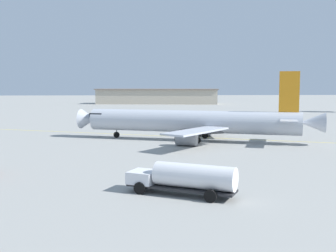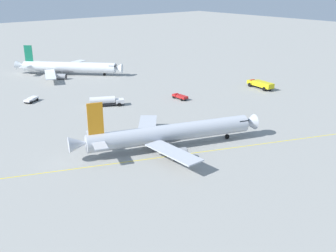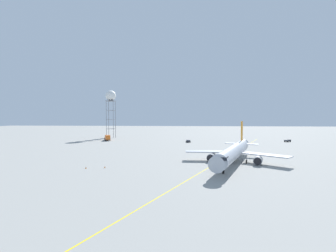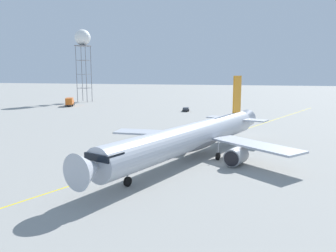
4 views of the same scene
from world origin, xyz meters
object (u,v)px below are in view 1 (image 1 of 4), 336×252
object	(u,v)px
fuel_tanker_truck	(185,178)
safety_cone_mid	(135,120)
airliner_main	(194,123)
safety_cone_near	(139,121)

from	to	relation	value
fuel_tanker_truck	safety_cone_mid	bearing A→B (deg)	-58.53
airliner_main	safety_cone_near	bearing A→B (deg)	-55.22
airliner_main	fuel_tanker_truck	xyz separation A→B (m)	(35.43, -5.26, -1.57)
fuel_tanker_truck	safety_cone_mid	size ratio (longest dim) A/B	17.93
airliner_main	safety_cone_near	distance (m)	36.29
safety_cone_near	airliner_main	bearing A→B (deg)	15.59
safety_cone_near	safety_cone_mid	distance (m)	4.75
fuel_tanker_truck	safety_cone_mid	distance (m)	75.09
fuel_tanker_truck	airliner_main	bearing A→B (deg)	-71.32
fuel_tanker_truck	safety_cone_near	xyz separation A→B (m)	(-70.28, -4.46, -1.31)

